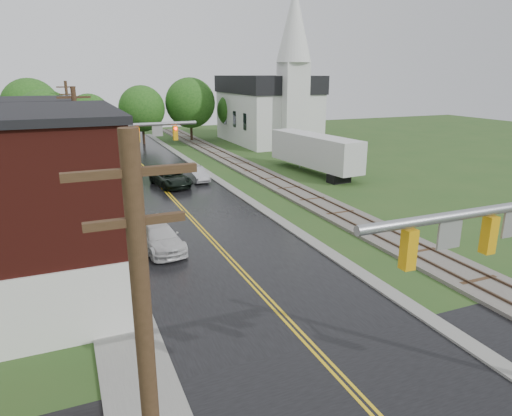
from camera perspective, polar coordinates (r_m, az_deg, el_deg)
main_road at (r=38.27m, az=-10.70°, el=1.52°), size 10.00×90.00×0.02m
curb_right at (r=44.31m, az=-5.29°, el=3.77°), size 0.80×70.00×0.12m
sidewalk_left at (r=32.73m, az=-19.40°, el=-1.71°), size 2.40×50.00×0.12m
yellow_house at (r=33.05m, az=-28.36°, el=3.16°), size 8.00×7.00×6.40m
darkred_building at (r=41.98m, az=-25.87°, el=4.55°), size 7.00×6.00×4.40m
church at (r=66.13m, az=1.85°, el=13.12°), size 10.40×18.40×20.00m
railroad at (r=45.84m, az=0.21°, el=4.41°), size 3.20×80.00×0.30m
traffic_signal_near at (r=14.58m, az=28.77°, el=-4.53°), size 7.34×0.30×7.20m
traffic_signal_far at (r=33.82m, az=-15.81°, el=7.85°), size 7.34×0.43×7.20m
utility_pole_a at (r=8.01m, az=-13.18°, el=-22.34°), size 1.80×0.28×9.00m
utility_pole_b at (r=28.68m, az=-21.04°, el=5.40°), size 1.80×0.28×9.00m
utility_pole_c at (r=50.48m, az=-22.21°, el=9.63°), size 1.80×0.28×9.00m
tree_left_e at (r=52.37m, az=-24.53°, el=9.68°), size 6.40×6.40×8.16m
suv_dark at (r=41.33m, az=-10.65°, el=3.69°), size 3.18×5.65×1.49m
sedan_silver at (r=43.00m, az=-7.44°, el=4.20°), size 1.66×4.04×1.30m
pickup_white at (r=26.58m, az=-12.04°, el=-3.63°), size 2.57×5.13×1.43m
semi_trailer at (r=46.18m, az=7.40°, el=7.11°), size 3.95×12.36×3.84m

